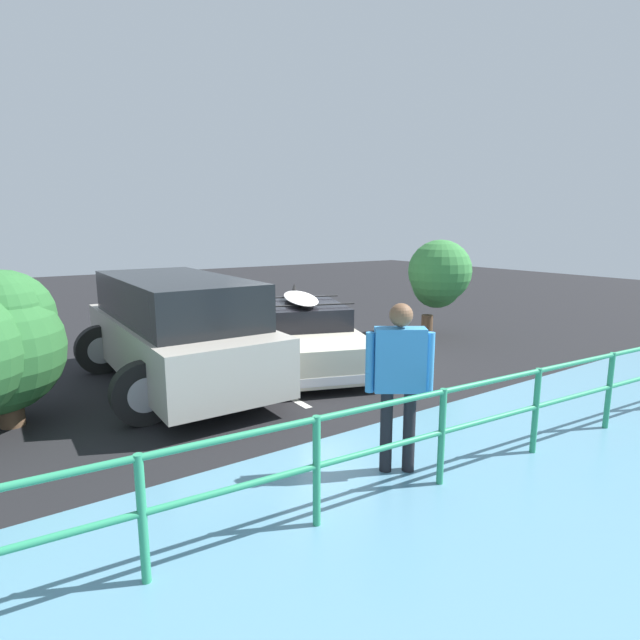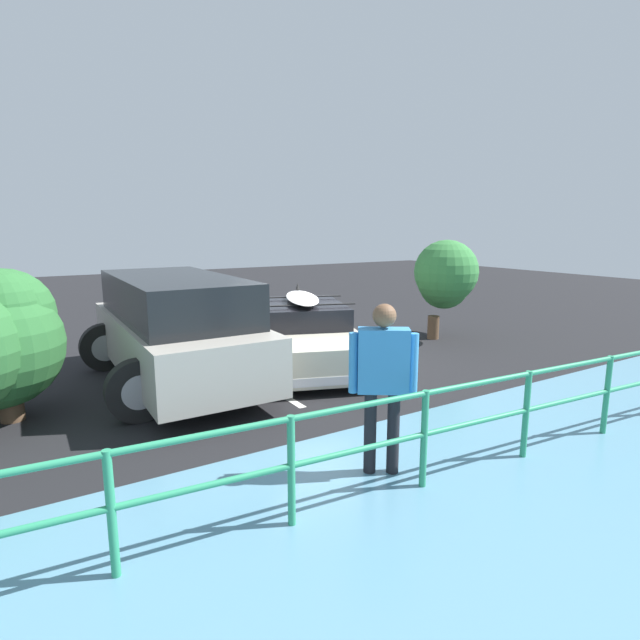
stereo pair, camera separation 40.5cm
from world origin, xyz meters
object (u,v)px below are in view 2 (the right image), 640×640
object	(u,v)px
suv_car	(176,328)
bush_near_left	(443,276)
person_bystander	(383,373)
sedan_car	(304,334)

from	to	relation	value
suv_car	bush_near_left	bearing A→B (deg)	-178.91
person_bystander	sedan_car	bearing A→B (deg)	-108.87
suv_car	person_bystander	world-z (taller)	person_bystander
sedan_car	person_bystander	world-z (taller)	person_bystander
person_bystander	bush_near_left	world-z (taller)	bush_near_left
sedan_car	suv_car	world-z (taller)	suv_car
person_bystander	bush_near_left	distance (m)	6.92
sedan_car	bush_near_left	distance (m)	3.93
sedan_car	bush_near_left	world-z (taller)	bush_near_left
sedan_car	suv_car	bearing A→B (deg)	-0.81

